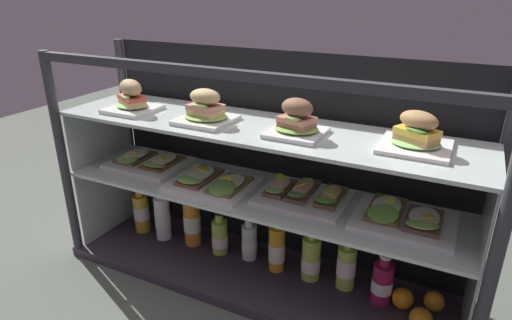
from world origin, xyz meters
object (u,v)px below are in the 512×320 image
Objects in this scene: plated_roll_sandwich_mid_left at (206,110)px; open_sandwich_tray_mid_left at (303,193)px; open_sandwich_tray_far_left at (403,217)px; open_sandwich_tray_center at (212,182)px; orange_fruit_beside_bottles at (434,301)px; plated_roll_sandwich_far_left at (417,136)px; orange_fruit_rolled_forward at (421,319)px; juice_bottle_front_left_end at (220,237)px; juice_bottle_front_second at (346,266)px; juice_bottle_back_left at (277,248)px; orange_fruit_near_left_post at (403,298)px; juice_bottle_front_right_end at (141,212)px; open_sandwich_tray_right_of_center at (149,161)px; juice_bottle_front_fourth at (311,258)px; juice_bottle_near_post at (382,282)px; plated_roll_sandwich_left_of_center at (132,99)px; plated_roll_sandwich_far_right at (297,122)px; juice_bottle_front_middle at (192,221)px; juice_bottle_tucked_behind at (163,217)px; juice_bottle_back_right at (249,241)px.

open_sandwich_tray_mid_left is at bearing 11.31° from plated_roll_sandwich_mid_left.
open_sandwich_tray_center is at bearing -176.02° from open_sandwich_tray_far_left.
open_sandwich_tray_far_left is 4.51× the size of orange_fruit_beside_bottles.
plated_roll_sandwich_far_left reaches higher than orange_fruit_rolled_forward.
plated_roll_sandwich_far_left reaches higher than juice_bottle_front_left_end.
juice_bottle_front_left_end is (-0.02, 0.09, -0.57)m from plated_roll_sandwich_mid_left.
orange_fruit_beside_bottles is at bearing 2.14° from juice_bottle_front_left_end.
juice_bottle_front_second is at bearing 164.31° from open_sandwich_tray_far_left.
plated_roll_sandwich_mid_left is at bearing -168.69° from open_sandwich_tray_mid_left.
open_sandwich_tray_mid_left reaches higher than juice_bottle_back_left.
plated_roll_sandwich_mid_left reaches higher than orange_fruit_near_left_post.
juice_bottle_back_left reaches higher than juice_bottle_front_right_end.
open_sandwich_tray_right_of_center is at bearing -177.11° from orange_fruit_beside_bottles.
juice_bottle_front_fourth reaches higher than orange_fruit_rolled_forward.
juice_bottle_front_second is 2.86× the size of orange_fruit_rolled_forward.
juice_bottle_near_post is 2.64× the size of orange_fruit_rolled_forward.
orange_fruit_rolled_forward is at bearing -19.42° from juice_bottle_front_second.
open_sandwich_tray_far_left reaches higher than juice_bottle_front_right_end.
juice_bottle_near_post is at bearing -0.02° from juice_bottle_front_right_end.
plated_roll_sandwich_left_of_center is at bearing -170.46° from juice_bottle_back_left.
plated_roll_sandwich_far_right is 2.35× the size of orange_fruit_rolled_forward.
open_sandwich_tray_right_of_center is 1.17× the size of juice_bottle_front_middle.
open_sandwich_tray_mid_left is 0.70m from juice_bottle_tucked_behind.
plated_roll_sandwich_left_of_center is 0.73× the size of juice_bottle_back_left.
juice_bottle_back_right is (-0.58, 0.06, -0.56)m from plated_roll_sandwich_far_left.
plated_roll_sandwich_far_left reaches higher than juice_bottle_front_middle.
orange_fruit_beside_bottles is at bearing 19.77° from orange_fruit_near_left_post.
open_sandwich_tray_far_left reaches higher than juice_bottle_front_second.
plated_roll_sandwich_left_of_center is at bearing -177.47° from open_sandwich_tray_center.
open_sandwich_tray_far_left is 1.37× the size of juice_bottle_front_right_end.
plated_roll_sandwich_far_left reaches higher than open_sandwich_tray_mid_left.
plated_roll_sandwich_left_of_center is 1.31m from orange_fruit_beside_bottles.
juice_bottle_front_right_end reaches higher than juice_bottle_back_right.
plated_roll_sandwich_left_of_center is 0.83× the size of juice_bottle_front_second.
juice_bottle_near_post is at bearing 147.99° from open_sandwich_tray_far_left.
juice_bottle_tucked_behind is (-0.31, 0.07, -0.26)m from open_sandwich_tray_center.
open_sandwich_tray_far_left is at bearing -15.69° from juice_bottle_front_second.
open_sandwich_tray_right_of_center is 1.18m from orange_fruit_rolled_forward.
juice_bottle_near_post is (0.32, 0.07, -0.56)m from plated_roll_sandwich_far_right.
open_sandwich_tray_right_of_center is 0.64m from juice_bottle_back_left.
juice_bottle_front_fourth is (0.05, 0.09, -0.56)m from plated_roll_sandwich_far_right.
open_sandwich_tray_far_left is 0.89m from juice_bottle_front_middle.
juice_bottle_near_post is (0.95, 0.01, -0.02)m from juice_bottle_tucked_behind.
plated_roll_sandwich_far_right is 0.66× the size of juice_bottle_front_middle.
plated_roll_sandwich_far_left is at bearing -152.48° from orange_fruit_beside_bottles.
plated_roll_sandwich_far_left is 0.58m from juice_bottle_front_second.
juice_bottle_tucked_behind is at bearing -3.65° from juice_bottle_front_right_end.
open_sandwich_tray_far_left is at bearing -0.28° from open_sandwich_tray_right_of_center.
open_sandwich_tray_far_left is 1.58× the size of juice_bottle_near_post.
juice_bottle_front_right_end is at bearing 178.47° from plated_roll_sandwich_far_left.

